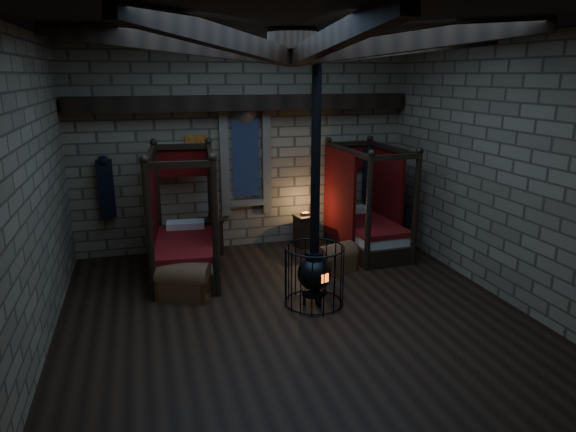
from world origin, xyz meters
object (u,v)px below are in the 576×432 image
object	(u,v)px
trunk_left	(184,282)
trunk_right	(336,259)
stove	(314,269)
bed_left	(186,244)
bed_right	(365,225)

from	to	relation	value
trunk_left	trunk_right	xyz separation A→B (m)	(2.87, 0.43, -0.04)
trunk_left	stove	world-z (taller)	stove
bed_left	trunk_right	bearing A→B (deg)	-7.91
bed_left	bed_right	size ratio (longest dim) A/B	1.05
bed_left	bed_right	xyz separation A→B (m)	(3.76, 0.30, -0.03)
bed_left	trunk_right	world-z (taller)	bed_left
bed_left	stove	bearing A→B (deg)	-40.66
bed_right	trunk_right	xyz separation A→B (m)	(-1.03, -0.96, -0.30)
trunk_left	trunk_right	size ratio (longest dim) A/B	1.17
bed_right	trunk_right	world-z (taller)	bed_right
bed_left	stove	world-z (taller)	stove
bed_left	trunk_right	xyz separation A→B (m)	(2.73, -0.66, -0.33)
bed_left	trunk_left	distance (m)	1.14
bed_right	trunk_left	distance (m)	4.14
bed_right	trunk_left	size ratio (longest dim) A/B	2.22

